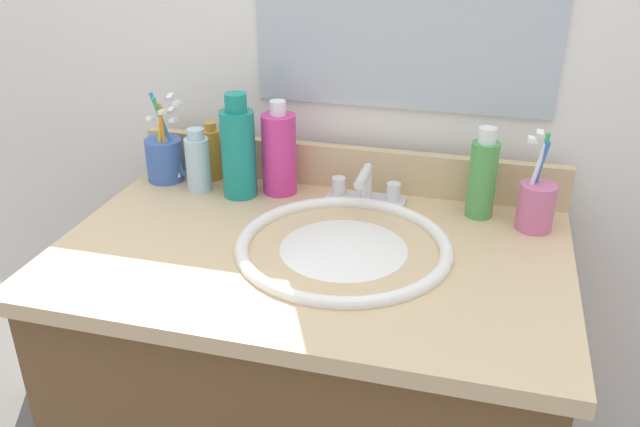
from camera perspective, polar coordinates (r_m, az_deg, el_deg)
vanity_cabinet at (r=1.44m, az=-0.70°, el=-17.76°), size 0.87×0.53×0.78m
countertop at (r=1.19m, az=-0.80°, el=-3.56°), size 0.90×0.58×0.03m
backsplash at (r=1.41m, az=2.25°, el=4.00°), size 0.90×0.02×0.09m
back_wall at (r=1.55m, az=2.63°, el=-2.28°), size 2.00×0.04×1.30m
sink_basin at (r=1.20m, az=2.00°, el=-4.28°), size 0.39×0.39×0.11m
faucet at (r=1.34m, az=3.94°, el=1.94°), size 0.16×0.10×0.08m
bottle_gel_clear at (r=1.41m, az=-10.40°, el=4.31°), size 0.05×0.05×0.14m
bottle_oil_amber at (r=1.46m, az=-9.19°, el=5.11°), size 0.04×0.04×0.13m
bottle_toner_green at (r=1.30m, az=13.73°, el=3.08°), size 0.05×0.05×0.18m
bottle_mouthwash_teal at (r=1.36m, az=-7.00°, el=5.37°), size 0.07×0.07×0.22m
bottle_soap_pink at (r=1.37m, az=-3.52°, el=5.22°), size 0.07×0.07×0.20m
cup_blue_plastic at (r=1.48m, az=-13.12°, el=4.74°), size 0.09×0.10×0.19m
cup_pink at (r=1.29m, az=17.98°, el=0.80°), size 0.07×0.07×0.19m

